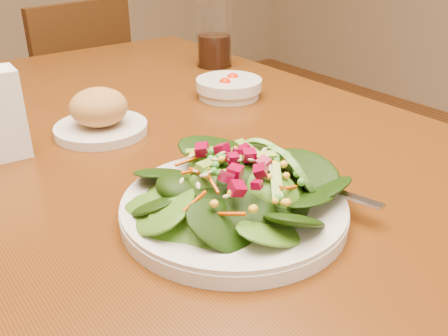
% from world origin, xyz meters
% --- Properties ---
extents(dining_table, '(0.90, 1.40, 0.75)m').
position_xyz_m(dining_table, '(0.00, 0.00, 0.65)').
color(dining_table, '#592A0B').
rests_on(dining_table, ground_plane).
extents(chair_far, '(0.46, 0.46, 0.85)m').
position_xyz_m(chair_far, '(0.21, 1.03, 0.45)').
color(chair_far, '#341C0C').
rests_on(chair_far, ground_plane).
extents(salad_plate, '(0.28, 0.28, 0.08)m').
position_xyz_m(salad_plate, '(-0.04, -0.26, 0.78)').
color(salad_plate, silver).
rests_on(salad_plate, dining_table).
extents(bread_plate, '(0.16, 0.16, 0.08)m').
position_xyz_m(bread_plate, '(-0.07, 0.09, 0.78)').
color(bread_plate, silver).
rests_on(bread_plate, dining_table).
extents(tomato_bowl, '(0.14, 0.14, 0.04)m').
position_xyz_m(tomato_bowl, '(0.23, 0.12, 0.77)').
color(tomato_bowl, silver).
rests_on(tomato_bowl, dining_table).
extents(drinking_glass, '(0.09, 0.09, 0.15)m').
position_xyz_m(drinking_glass, '(0.34, 0.33, 0.82)').
color(drinking_glass, silver).
rests_on(drinking_glass, dining_table).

